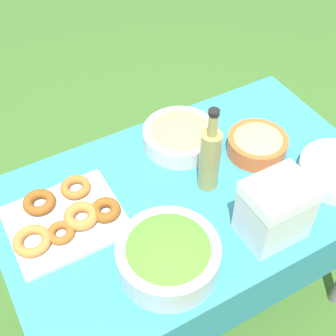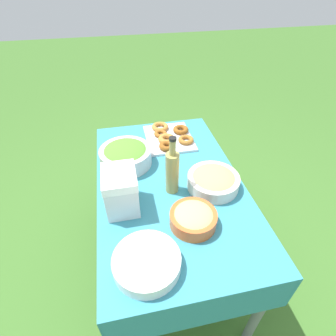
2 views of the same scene
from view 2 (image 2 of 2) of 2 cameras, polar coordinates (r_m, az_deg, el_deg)
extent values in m
plane|color=#3D6B28|center=(2.08, 0.25, -19.02)|extent=(14.00, 14.00, 0.00)
cube|color=teal|center=(1.48, 0.33, -3.35)|extent=(1.33, 0.80, 0.02)
cube|color=teal|center=(1.67, 13.69, -4.44)|extent=(1.33, 0.01, 0.22)
cube|color=teal|center=(1.56, -14.18, -8.56)|extent=(1.33, 0.01, 0.22)
cube|color=teal|center=(1.22, 7.70, -28.90)|extent=(0.01, 0.80, 0.22)
cube|color=teal|center=(2.07, -3.52, 6.34)|extent=(0.01, 0.80, 0.22)
cylinder|color=slate|center=(1.58, 19.36, -27.11)|extent=(0.05, 0.05, 0.75)
cylinder|color=slate|center=(2.25, 5.57, 0.85)|extent=(0.05, 0.05, 0.75)
cylinder|color=slate|center=(2.18, -11.89, -1.45)|extent=(0.05, 0.05, 0.75)
cylinder|color=silver|center=(1.59, -9.15, 2.49)|extent=(0.31, 0.31, 0.10)
ellipsoid|color=#51892D|center=(1.57, -9.29, 3.57)|extent=(0.27, 0.27, 0.07)
cylinder|color=#E05B28|center=(1.25, 5.50, -10.97)|extent=(0.22, 0.22, 0.07)
ellipsoid|color=tan|center=(1.24, 5.56, -10.31)|extent=(0.19, 0.19, 0.06)
cube|color=silver|center=(1.82, 0.20, 6.53)|extent=(0.36, 0.31, 0.02)
torus|color=#B27533|center=(1.90, -1.74, 8.94)|extent=(0.17, 0.17, 0.03)
torus|color=#B27533|center=(1.76, -0.30, 6.33)|extent=(0.13, 0.13, 0.04)
torus|color=brown|center=(1.87, 2.80, 8.34)|extent=(0.15, 0.15, 0.03)
torus|color=#A36628|center=(1.76, 3.94, 6.15)|extent=(0.13, 0.13, 0.03)
torus|color=brown|center=(1.69, -0.27, 4.82)|extent=(0.12, 0.12, 0.03)
torus|color=#93561E|center=(1.83, -1.63, 7.47)|extent=(0.12, 0.12, 0.03)
cylinder|color=white|center=(1.15, -4.58, -20.41)|extent=(0.28, 0.28, 0.01)
cylinder|color=white|center=(1.14, -4.61, -20.11)|extent=(0.28, 0.28, 0.01)
cylinder|color=white|center=(1.13, -4.64, -19.80)|extent=(0.28, 0.28, 0.01)
cylinder|color=white|center=(1.12, -4.68, -19.48)|extent=(0.28, 0.28, 0.01)
cylinder|color=white|center=(1.11, -4.71, -19.16)|extent=(0.28, 0.28, 0.01)
cylinder|color=#998E4C|center=(1.35, 1.10, -1.10)|extent=(0.07, 0.07, 0.24)
cylinder|color=#998E4C|center=(1.25, 1.19, 4.48)|extent=(0.03, 0.03, 0.08)
cylinder|color=black|center=(1.22, 1.22, 6.37)|extent=(0.04, 0.04, 0.02)
cylinder|color=silver|center=(1.44, 9.78, -2.92)|extent=(0.28, 0.28, 0.07)
ellipsoid|color=tan|center=(1.43, 9.88, -2.24)|extent=(0.25, 0.25, 0.06)
cube|color=silver|center=(1.30, -10.09, -5.56)|extent=(0.19, 0.15, 0.17)
cube|color=white|center=(1.23, -10.66, -1.97)|extent=(0.20, 0.16, 0.04)
camera|label=1|loc=(1.79, -44.35, 39.22)|focal=50.00mm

